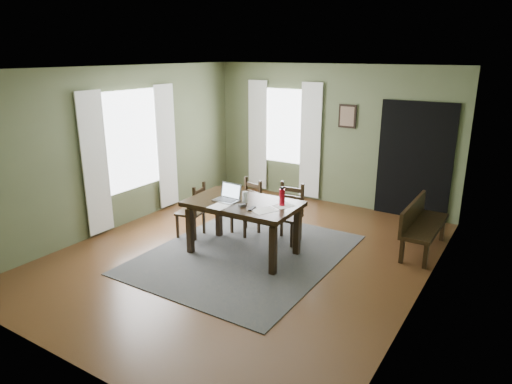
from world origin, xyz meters
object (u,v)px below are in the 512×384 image
Objects in this scene: bench at (420,222)px; laptop at (228,196)px; chair_back_left at (247,207)px; water_bottle at (282,197)px; chair_end at (193,211)px; chair_back_right at (288,214)px; dining_table at (243,208)px.

bench is 3.67× the size of laptop.
chair_back_left is 1.23m from water_bottle.
chair_end is at bearing 171.40° from laptop.
chair_back_left is at bearing 105.72° from laptop.
chair_back_left is at bearing -179.98° from chair_back_right.
chair_back_right is at bearing 16.95° from chair_back_left.
chair_back_left reaches higher than bench.
dining_table is at bearing -47.40° from chair_back_left.
chair_back_right reaches higher than bench.
chair_end is at bearing -178.64° from water_bottle.
dining_table is 1.10m from chair_end.
water_bottle is (0.56, 0.15, 0.23)m from dining_table.
water_bottle reaches higher than laptop.
laptop reaches higher than bench.
chair_end is at bearing -123.26° from chair_back_left.
water_bottle is at bearing 79.93° from chair_end.
laptop is at bearing 67.13° from chair_end.
dining_table is 0.28m from laptop.
water_bottle reaches higher than chair_end.
chair_back_right is at bearing 112.08° from bench.
chair_back_right is at bearing 58.44° from laptop.
chair_end is 0.90m from chair_back_left.
water_bottle is at bearing 17.54° from laptop.
water_bottle reaches higher than bench.
dining_table is at bearing -117.04° from chair_back_right.
chair_back_left is 3.24× the size of water_bottle.
chair_back_left is at bearing 107.04° from bench.
bench is 2.92m from laptop.
chair_end is 1.54m from chair_back_right.
dining_table is at bearing -164.61° from water_bottle.
water_bottle is (0.79, 0.21, 0.06)m from laptop.
laptop reaches higher than dining_table.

